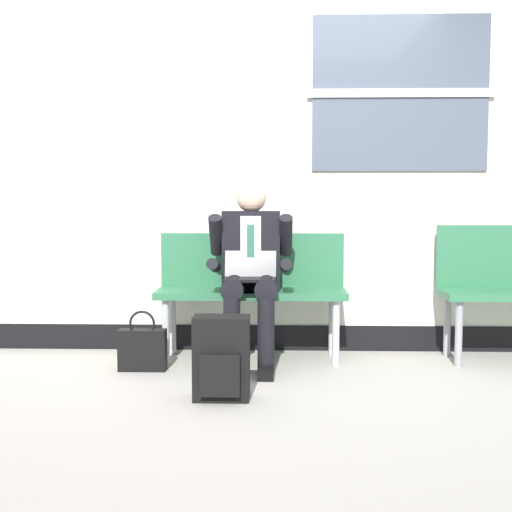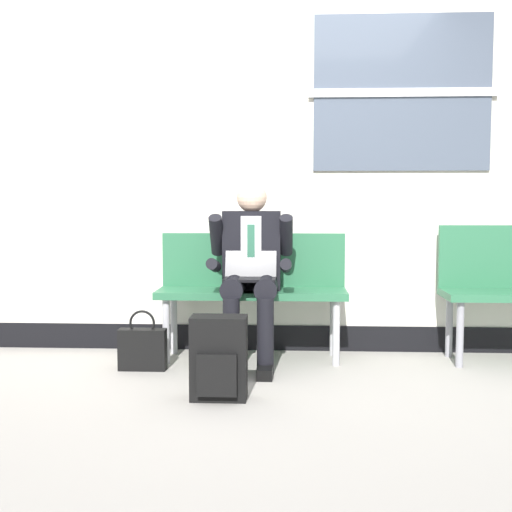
# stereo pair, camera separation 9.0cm
# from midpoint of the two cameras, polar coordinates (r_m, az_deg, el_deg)

# --- Properties ---
(ground_plane) EXTENTS (18.00, 18.00, 0.00)m
(ground_plane) POSITION_cam_midpoint_polar(r_m,az_deg,el_deg) (4.50, 1.07, -9.58)
(ground_plane) COLOR #9E9991
(station_wall) EXTENTS (5.02, 0.17, 2.92)m
(station_wall) POSITION_cam_midpoint_polar(r_m,az_deg,el_deg) (4.95, 1.52, 8.64)
(station_wall) COLOR beige
(station_wall) RESTS_ON ground
(bench_with_person) EXTENTS (1.32, 0.42, 0.88)m
(bench_with_person) POSITION_cam_midpoint_polar(r_m,az_deg,el_deg) (4.70, 0.24, -2.33)
(bench_with_person) COLOR #2D6B47
(bench_with_person) RESTS_ON ground
(person_seated) EXTENTS (0.57, 0.70, 1.25)m
(person_seated) POSITION_cam_midpoint_polar(r_m,az_deg,el_deg) (4.49, 0.12, -0.96)
(person_seated) COLOR black
(person_seated) RESTS_ON ground
(backpack) EXTENTS (0.31, 0.22, 0.47)m
(backpack) POSITION_cam_midpoint_polar(r_m,az_deg,el_deg) (3.76, -2.54, -8.86)
(backpack) COLOR black
(backpack) RESTS_ON ground
(handbag) EXTENTS (0.31, 0.10, 0.40)m
(handbag) POSITION_cam_midpoint_polar(r_m,az_deg,el_deg) (4.46, -9.20, -7.86)
(handbag) COLOR black
(handbag) RESTS_ON ground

